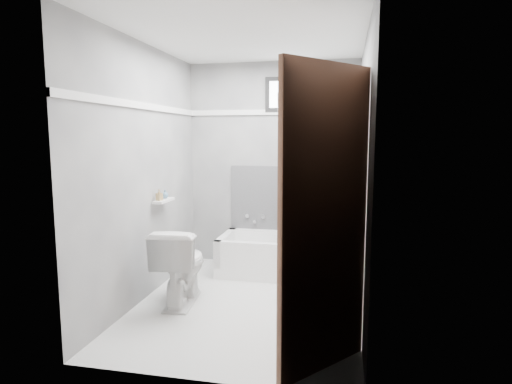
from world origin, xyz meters
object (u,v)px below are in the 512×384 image
(office_chair, at_px, (317,221))
(soap_bottle_b, at_px, (165,194))
(toilet, at_px, (181,265))
(door, at_px, (368,234))
(bathtub, at_px, (286,256))
(soap_bottle_a, at_px, (159,195))

(office_chair, relative_size, soap_bottle_b, 11.25)
(office_chair, bearing_deg, soap_bottle_b, -147.54)
(office_chair, relative_size, toilet, 1.35)
(toilet, relative_size, door, 0.36)
(bathtub, xyz_separation_m, door, (0.75, -2.21, 0.79))
(soap_bottle_a, bearing_deg, soap_bottle_b, 90.00)
(door, bearing_deg, bathtub, 108.75)
(toilet, relative_size, soap_bottle_b, 8.33)
(toilet, distance_m, door, 2.09)
(door, distance_m, soap_bottle_a, 2.41)
(bathtub, height_order, office_chair, office_chair)
(bathtub, bearing_deg, soap_bottle_a, -147.37)
(bathtub, relative_size, toilet, 2.07)
(soap_bottle_a, bearing_deg, office_chair, 28.10)
(toilet, height_order, soap_bottle_a, soap_bottle_a)
(bathtub, distance_m, door, 2.46)
(office_chair, distance_m, soap_bottle_b, 1.67)
(bathtub, xyz_separation_m, toilet, (-0.85, -1.03, 0.15))
(office_chair, xyz_separation_m, door, (0.42, -2.26, 0.39))
(bathtub, bearing_deg, door, -71.25)
(door, relative_size, soap_bottle_a, 17.02)
(soap_bottle_b, bearing_deg, door, -39.82)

